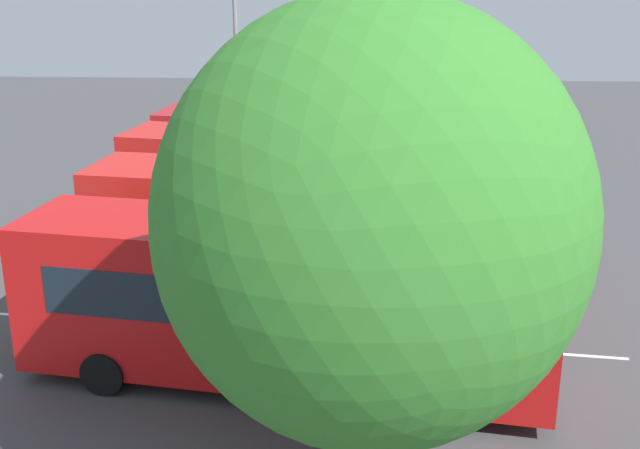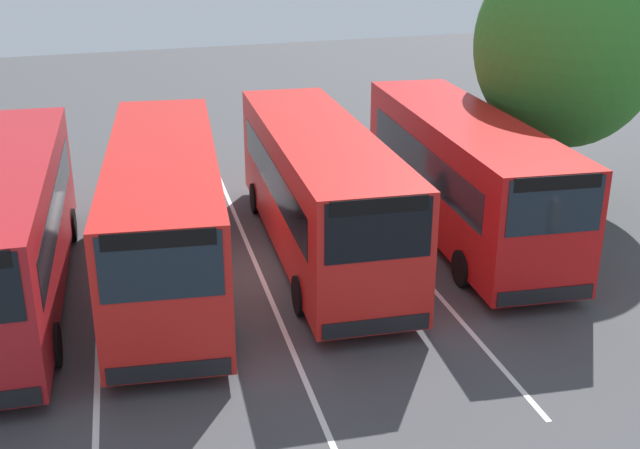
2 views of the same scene
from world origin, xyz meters
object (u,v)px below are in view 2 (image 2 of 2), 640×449
at_px(bus_far_left, 1,226).
at_px(bus_center_left, 166,209).
at_px(depot_tree, 566,44).
at_px(bus_far_right, 463,171).
at_px(bus_center_right, 319,187).

height_order(bus_far_left, bus_center_left, same).
relative_size(bus_far_left, depot_tree, 1.36).
xyz_separation_m(bus_center_left, bus_far_right, (-0.32, 8.45, 0.00)).
distance_m(bus_far_left, depot_tree, 16.96).
bearing_deg(bus_far_right, bus_far_left, -80.78).
bearing_deg(bus_center_right, bus_center_left, -78.63).
height_order(bus_far_left, depot_tree, depot_tree).
bearing_deg(bus_center_right, bus_far_left, -81.88).
xyz_separation_m(bus_far_left, bus_far_right, (-0.16, 12.22, 0.00)).
relative_size(bus_center_left, bus_center_right, 1.00).
distance_m(bus_center_left, bus_far_right, 8.46).
xyz_separation_m(bus_far_left, depot_tree, (-1.90, 16.58, 3.07)).
distance_m(bus_center_left, bus_center_right, 4.13).
distance_m(bus_center_right, depot_tree, 9.37).
distance_m(bus_center_left, depot_tree, 13.33).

